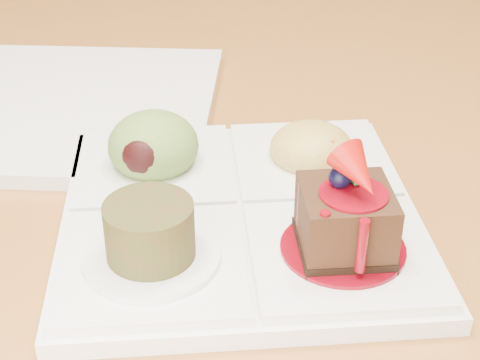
# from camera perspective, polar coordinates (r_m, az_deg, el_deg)

# --- Properties ---
(dining_table) EXTENTS (1.00, 1.80, 0.75)m
(dining_table) POSITION_cam_1_polar(r_m,az_deg,el_deg) (0.73, -2.10, 3.21)
(dining_table) COLOR #A16029
(dining_table) RESTS_ON ground
(sampler_plate) EXTENTS (0.29, 0.29, 0.09)m
(sampler_plate) POSITION_cam_1_polar(r_m,az_deg,el_deg) (0.48, -0.23, -1.49)
(sampler_plate) COLOR white
(sampler_plate) RESTS_ON dining_table
(second_plate) EXTENTS (0.29, 0.29, 0.01)m
(second_plate) POSITION_cam_1_polar(r_m,az_deg,el_deg) (0.65, -13.31, 5.54)
(second_plate) COLOR white
(second_plate) RESTS_ON dining_table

